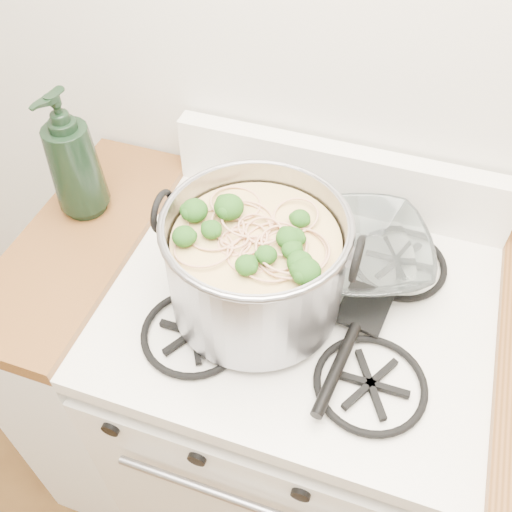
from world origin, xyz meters
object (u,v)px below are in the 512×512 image
at_px(glass_bowl, 359,258).
at_px(bottle, 71,155).
at_px(spatula, 365,305).
at_px(stock_pot, 256,265).
at_px(gas_range, 290,408).

xyz_separation_m(glass_bowl, bottle, (-0.62, -0.03, 0.13)).
distance_m(glass_bowl, bottle, 0.64).
bearing_deg(spatula, stock_pot, -159.98).
distance_m(gas_range, spatula, 0.51).
xyz_separation_m(gas_range, spatula, (0.13, 0.01, 0.50)).
height_order(stock_pot, glass_bowl, stock_pot).
height_order(glass_bowl, bottle, bottle).
xyz_separation_m(gas_range, stock_pot, (-0.08, -0.04, 0.59)).
height_order(gas_range, stock_pot, stock_pot).
height_order(stock_pot, bottle, bottle).
relative_size(gas_range, glass_bowl, 8.17).
bearing_deg(bottle, stock_pot, -4.69).
height_order(gas_range, glass_bowl, glass_bowl).
relative_size(glass_bowl, bottle, 0.38).
relative_size(spatula, bottle, 1.03).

